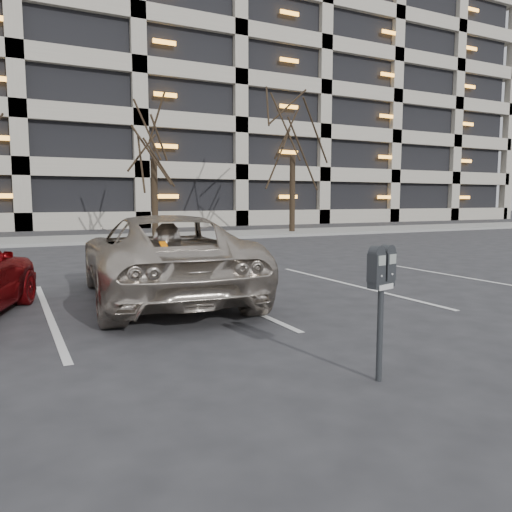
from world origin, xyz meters
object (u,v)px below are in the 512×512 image
at_px(parking_meter, 381,280).
at_px(suv_silver, 162,257).
at_px(tree_d, 293,106).
at_px(tree_c, 153,109).

height_order(parking_meter, suv_silver, suv_silver).
bearing_deg(suv_silver, tree_d, -122.71).
bearing_deg(parking_meter, tree_d, 46.24).
height_order(tree_c, tree_d, tree_d).
bearing_deg(tree_c, suv_silver, -104.87).
bearing_deg(suv_silver, tree_c, -99.13).
bearing_deg(suv_silver, parking_meter, 103.65).
xyz_separation_m(tree_c, tree_d, (7.00, 0.00, 0.71)).
relative_size(tree_d, suv_silver, 1.61).
bearing_deg(tree_c, tree_d, 0.00).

